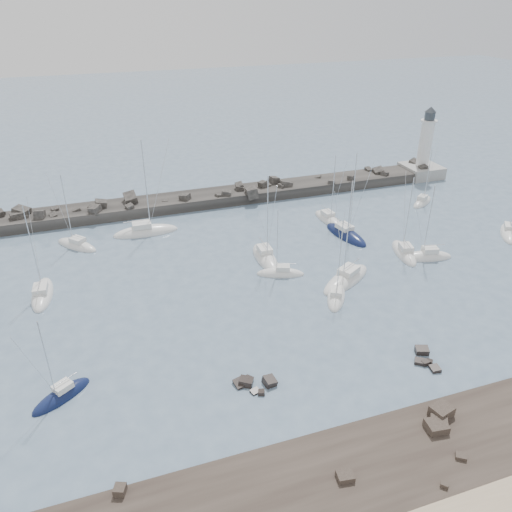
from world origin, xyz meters
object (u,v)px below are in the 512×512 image
Objects in this scene: sailboat_7 at (336,296)px; sailboat_8 at (346,235)px; lighthouse at (422,161)px; sailboat_11 at (509,233)px; sailboat_4 at (146,232)px; sailboat_5 at (281,274)px; sailboat_1 at (77,246)px; sailboat_3 at (42,295)px; sailboat_2 at (62,396)px; sailboat_10 at (404,253)px; sailboat_14 at (329,220)px; sailboat_9 at (426,257)px; sailboat_12 at (422,202)px; sailboat_13 at (346,280)px; sailboat_6 at (265,258)px.

sailboat_8 is (9.35, 15.19, 0.01)m from sailboat_7.
sailboat_11 is (-3.03, -27.54, -2.96)m from lighthouse.
sailboat_5 is (15.40, -18.74, -0.02)m from sailboat_4.
sailboat_4 is 31.29m from sailboat_8.
sailboat_1 is 0.93× the size of sailboat_3.
sailboat_10 is at bearing 16.81° from sailboat_2.
sailboat_14 reaches higher than sailboat_7.
sailboat_9 is at bearing -8.00° from sailboat_3.
sailboat_10 is (-22.34, -27.98, -2.94)m from lighthouse.
sailboat_12 reaches higher than sailboat_5.
sailboat_7 is (-36.79, -35.01, -2.96)m from lighthouse.
sailboat_1 is 1.08× the size of sailboat_7.
sailboat_11 is at bearing -29.32° from sailboat_14.
sailboat_4 reaches higher than sailboat_13.
sailboat_8 reaches higher than sailboat_3.
sailboat_8 is 1.18× the size of sailboat_14.
sailboat_4 is 1.28× the size of sailboat_10.
sailboat_2 is 48.93m from sailboat_10.
sailboat_3 is at bearing 179.75° from sailboat_6.
sailboat_6 is at bearing 161.98° from sailboat_9.
sailboat_11 is at bearing -17.55° from sailboat_8.
sailboat_6 is at bearing -162.64° from sailboat_12.
sailboat_10 is 1.18× the size of sailboat_12.
sailboat_2 is 50.66m from sailboat_9.
sailboat_2 is at bearing -166.19° from sailboat_9.
sailboat_9 reaches higher than sailboat_5.
sailboat_1 is 0.87× the size of sailboat_6.
sailboat_6 is at bearing 165.45° from sailboat_10.
sailboat_5 is at bearing -84.24° from sailboat_6.
sailboat_13 reaches higher than sailboat_9.
sailboat_5 is at bearing -50.58° from sailboat_4.
lighthouse reaches higher than sailboat_3.
sailboat_11 is at bearing 8.01° from sailboat_13.
sailboat_4 is 1.11× the size of sailboat_8.
sailboat_2 is at bearing -83.16° from sailboat_3.
sailboat_4 reaches higher than sailboat_1.
sailboat_14 is at bearing -175.85° from sailboat_12.
sailboat_3 is 0.94× the size of sailboat_6.
sailboat_6 reaches higher than sailboat_1.
sailboat_14 is at bearing -153.25° from lighthouse.
sailboat_5 is 8.71m from sailboat_13.
sailboat_14 is (9.34, 21.18, 0.00)m from sailboat_7.
sailboat_1 is 48.19m from sailboat_10.
sailboat_7 is 17.53m from sailboat_9.
sailboat_5 is 38.32m from sailboat_11.
sailboat_9 is 1.14× the size of sailboat_12.
sailboat_4 reaches higher than sailboat_7.
sailboat_8 is at bearing -158.92° from sailboat_12.
sailboat_3 is at bearing 170.93° from sailboat_5.
sailboat_6 is at bearing -43.27° from sailboat_4.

